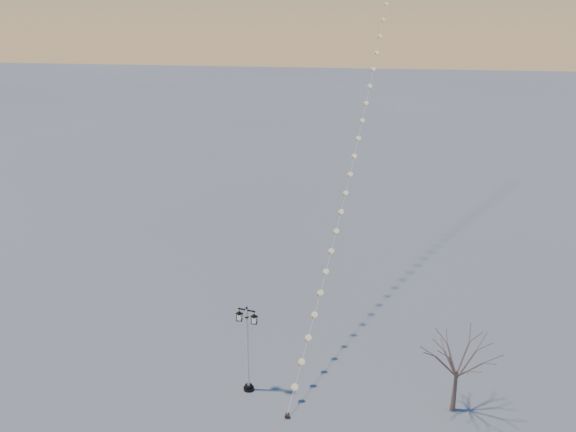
# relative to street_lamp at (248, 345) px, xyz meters

# --- Properties ---
(ground) EXTENTS (300.00, 300.00, 0.00)m
(ground) POSITION_rel_street_lamp_xyz_m (2.10, -1.59, -2.61)
(ground) COLOR slate
(ground) RESTS_ON ground
(street_lamp) EXTENTS (1.18, 0.59, 4.72)m
(street_lamp) POSITION_rel_street_lamp_xyz_m (0.00, 0.00, 0.00)
(street_lamp) COLOR black
(street_lamp) RESTS_ON ground
(bare_tree) EXTENTS (2.45, 2.45, 4.06)m
(bare_tree) POSITION_rel_street_lamp_xyz_m (10.01, -0.19, 0.21)
(bare_tree) COLOR brown
(bare_tree) RESTS_ON ground
(kite_train) EXTENTS (6.58, 41.48, 31.79)m
(kite_train) POSITION_rel_street_lamp_xyz_m (5.22, 18.58, 13.21)
(kite_train) COLOR black
(kite_train) RESTS_ON ground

